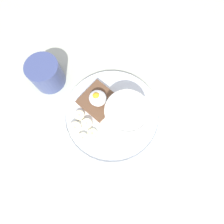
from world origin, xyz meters
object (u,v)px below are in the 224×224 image
(banana_slice_front, at_px, (83,138))
(banana_slice_right, at_px, (87,124))
(poached_egg, at_px, (98,98))
(banana_slice_left, at_px, (75,128))
(banana_slice_inner, at_px, (92,134))
(banana_slice_back, at_px, (79,115))
(coffee_mug, at_px, (46,74))
(oatmeal_bowl, at_px, (126,114))
(toast_slice, at_px, (98,101))

(banana_slice_front, height_order, banana_slice_right, banana_slice_right)
(poached_egg, height_order, banana_slice_right, poached_egg)
(banana_slice_left, relative_size, banana_slice_inner, 1.04)
(banana_slice_back, relative_size, banana_slice_right, 0.81)
(banana_slice_front, relative_size, coffee_mug, 0.45)
(poached_egg, bearing_deg, oatmeal_bowl, 6.08)
(oatmeal_bowl, bearing_deg, banana_slice_left, -129.96)
(banana_slice_inner, bearing_deg, banana_slice_left, -161.14)
(toast_slice, height_order, poached_egg, poached_egg)
(banana_slice_left, bearing_deg, coffee_mug, 157.12)
(banana_slice_front, xyz_separation_m, banana_slice_inner, (0.01, 0.02, 0.00))
(toast_slice, distance_m, poached_egg, 0.02)
(oatmeal_bowl, height_order, banana_slice_inner, oatmeal_bowl)
(banana_slice_front, xyz_separation_m, banana_slice_back, (-0.05, 0.04, 0.00))
(toast_slice, height_order, banana_slice_right, toast_slice)
(banana_slice_front, distance_m, banana_slice_back, 0.06)
(oatmeal_bowl, height_order, banana_slice_right, oatmeal_bowl)
(toast_slice, bearing_deg, oatmeal_bowl, 6.15)
(oatmeal_bowl, distance_m, banana_slice_right, 0.11)
(banana_slice_front, bearing_deg, banana_slice_left, 166.31)
(oatmeal_bowl, xyz_separation_m, banana_slice_left, (-0.09, -0.11, -0.03))
(banana_slice_back, xyz_separation_m, coffee_mug, (-0.15, 0.03, 0.03))
(poached_egg, relative_size, coffee_mug, 0.54)
(oatmeal_bowl, relative_size, coffee_mug, 1.27)
(oatmeal_bowl, relative_size, banana_slice_inner, 3.28)
(oatmeal_bowl, bearing_deg, banana_slice_inner, -115.48)
(oatmeal_bowl, height_order, banana_slice_back, oatmeal_bowl)
(toast_slice, relative_size, banana_slice_back, 2.88)
(toast_slice, xyz_separation_m, banana_slice_right, (0.02, -0.07, -0.00))
(banana_slice_right, bearing_deg, banana_slice_left, -122.24)
(oatmeal_bowl, bearing_deg, poached_egg, -173.92)
(banana_slice_left, bearing_deg, banana_slice_back, 111.85)
(toast_slice, height_order, banana_slice_front, toast_slice)
(poached_egg, relative_size, banana_slice_inner, 1.40)
(banana_slice_right, bearing_deg, banana_slice_back, 170.53)
(oatmeal_bowl, bearing_deg, toast_slice, -173.85)
(banana_slice_front, height_order, banana_slice_back, banana_slice_back)
(oatmeal_bowl, bearing_deg, banana_slice_right, -132.37)
(banana_slice_inner, bearing_deg, banana_slice_right, 156.42)
(coffee_mug, bearing_deg, banana_slice_inner, -13.99)
(oatmeal_bowl, height_order, coffee_mug, coffee_mug)
(oatmeal_bowl, xyz_separation_m, poached_egg, (-0.09, -0.01, -0.00))
(banana_slice_right, distance_m, banana_slice_inner, 0.03)
(toast_slice, bearing_deg, banana_slice_inner, -61.52)
(oatmeal_bowl, distance_m, coffee_mug, 0.26)
(oatmeal_bowl, xyz_separation_m, banana_slice_back, (-0.11, -0.08, -0.03))
(banana_slice_left, xyz_separation_m, coffee_mug, (-0.16, 0.07, 0.03))
(toast_slice, xyz_separation_m, coffee_mug, (-0.16, -0.03, 0.02))
(toast_slice, distance_m, banana_slice_inner, 0.10)
(oatmeal_bowl, distance_m, poached_egg, 0.09)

